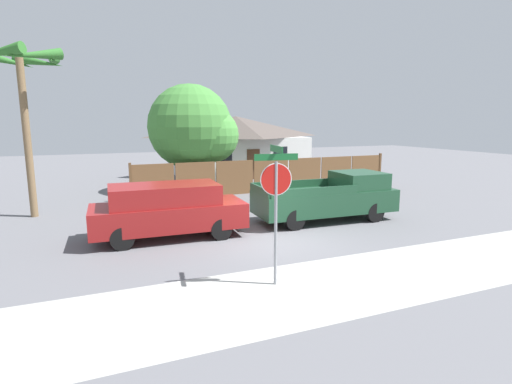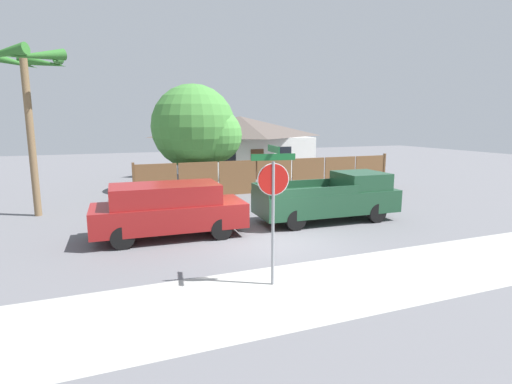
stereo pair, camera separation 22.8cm
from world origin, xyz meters
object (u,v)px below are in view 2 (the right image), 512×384
object	(u,v)px
oak_tree	(198,129)
orange_pickup	(332,198)
house	(240,144)
red_suv	(169,209)
stop_sign	(273,191)
palm_tree	(25,72)

from	to	relation	value
oak_tree	orange_pickup	distance (m)	9.28
house	red_suv	size ratio (longest dim) A/B	1.91
oak_tree	red_suv	xyz separation A→B (m)	(-3.04, -8.32, -2.45)
orange_pickup	stop_sign	distance (m)	6.84
palm_tree	stop_sign	bearing A→B (deg)	-58.51
palm_tree	red_suv	size ratio (longest dim) A/B	1.31
oak_tree	orange_pickup	size ratio (longest dim) A/B	1.04
palm_tree	house	bearing A→B (deg)	38.52
house	orange_pickup	bearing A→B (deg)	-95.61
red_suv	stop_sign	world-z (taller)	stop_sign
orange_pickup	red_suv	bearing A→B (deg)	-177.77
oak_tree	red_suv	distance (m)	9.19
palm_tree	stop_sign	world-z (taller)	palm_tree
house	stop_sign	world-z (taller)	house
house	oak_tree	size ratio (longest dim) A/B	1.65
oak_tree	orange_pickup	bearing A→B (deg)	-68.97
house	orange_pickup	xyz separation A→B (m)	(-1.45, -14.77, -1.26)
orange_pickup	stop_sign	bearing A→B (deg)	-131.49
house	oak_tree	xyz separation A→B (m)	(-4.66, -6.43, 1.25)
palm_tree	red_suv	distance (m)	8.23
orange_pickup	palm_tree	bearing A→B (deg)	156.98
house	palm_tree	size ratio (longest dim) A/B	1.46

